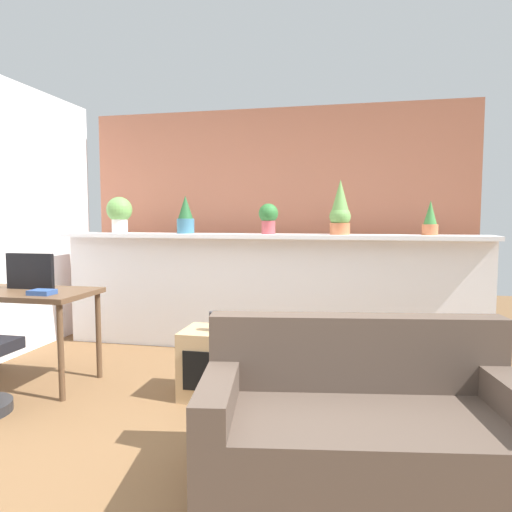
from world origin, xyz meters
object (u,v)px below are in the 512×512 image
potted_plant_0 (119,212)px  potted_plant_3 (340,210)px  tv_monitor (30,271)px  desk (23,301)px  potted_plant_4 (430,219)px  vase_on_shelf (214,321)px  side_cube_shelf (210,363)px  couch (362,430)px  book_on_desk (42,292)px  potted_plant_1 (186,216)px  potted_plant_2 (268,217)px

potted_plant_0 → potted_plant_3: size_ratio=0.73×
tv_monitor → desk: bearing=-99.9°
potted_plant_0 → potted_plant_3: 2.26m
potted_plant_4 → vase_on_shelf: (-1.66, -1.24, -0.74)m
side_cube_shelf → tv_monitor: bearing=179.3°
potted_plant_0 → couch: 3.44m
potted_plant_4 → vase_on_shelf: size_ratio=2.23×
desk → potted_plant_0: bearing=82.9°
book_on_desk → potted_plant_1: bearing=66.6°
book_on_desk → potted_plant_0: bearing=95.0°
book_on_desk → couch: 2.48m
potted_plant_0 → couch: bearing=-41.6°
tv_monitor → potted_plant_1: bearing=53.5°
tv_monitor → side_cube_shelf: size_ratio=0.82×
side_cube_shelf → vase_on_shelf: vase_on_shelf is taller
desk → book_on_desk: (0.28, -0.14, 0.10)m
side_cube_shelf → book_on_desk: bearing=-170.8°
book_on_desk → potted_plant_3: bearing=33.0°
desk → tv_monitor: (0.01, 0.08, 0.23)m
potted_plant_1 → vase_on_shelf: (0.67, -1.22, -0.77)m
potted_plant_2 → book_on_desk: 2.08m
potted_plant_4 → tv_monitor: size_ratio=0.76×
potted_plant_3 → desk: 2.81m
tv_monitor → side_cube_shelf: (1.51, -0.02, -0.64)m
potted_plant_4 → tv_monitor: 3.45m
potted_plant_1 → potted_plant_0: bearing=179.0°
potted_plant_0 → couch: potted_plant_0 is taller
book_on_desk → tv_monitor: bearing=140.6°
potted_plant_2 → potted_plant_3: bearing=0.9°
tv_monitor → couch: bearing=-20.5°
side_cube_shelf → couch: couch is taller
book_on_desk → vase_on_shelf: bearing=8.0°
tv_monitor → vase_on_shelf: 1.58m
potted_plant_3 → potted_plant_4: (0.80, 0.04, -0.09)m
tv_monitor → potted_plant_4: bearing=20.6°
potted_plant_1 → potted_plant_2: size_ratio=1.29×
side_cube_shelf → book_on_desk: size_ratio=2.88×
potted_plant_3 → couch: potted_plant_3 is taller
potted_plant_4 → desk: (-3.22, -1.28, -0.64)m
desk → tv_monitor: bearing=80.1°
potted_plant_2 → potted_plant_3: (0.68, 0.01, 0.06)m
potted_plant_2 → desk: bearing=-144.6°
couch → potted_plant_1: bearing=128.5°
potted_plant_4 → couch: potted_plant_4 is taller
potted_plant_2 → side_cube_shelf: (-0.22, -1.17, -1.08)m
potted_plant_4 → potted_plant_2: bearing=-178.1°
couch → potted_plant_4: bearing=74.1°
potted_plant_3 → couch: bearing=-85.1°
potted_plant_2 → tv_monitor: potted_plant_2 is taller
potted_plant_4 → side_cube_shelf: size_ratio=0.63×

